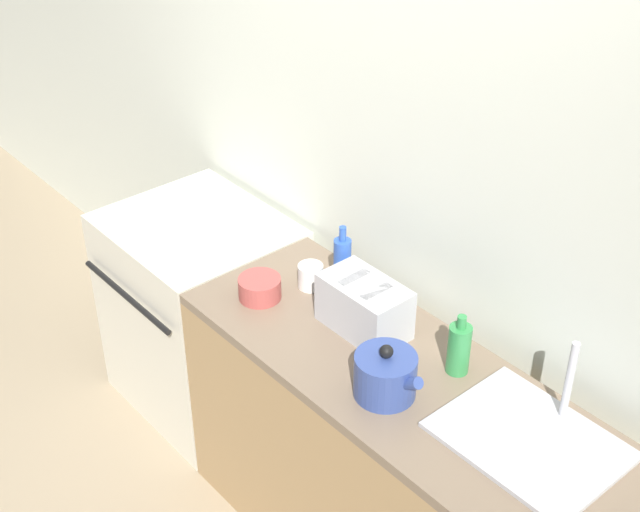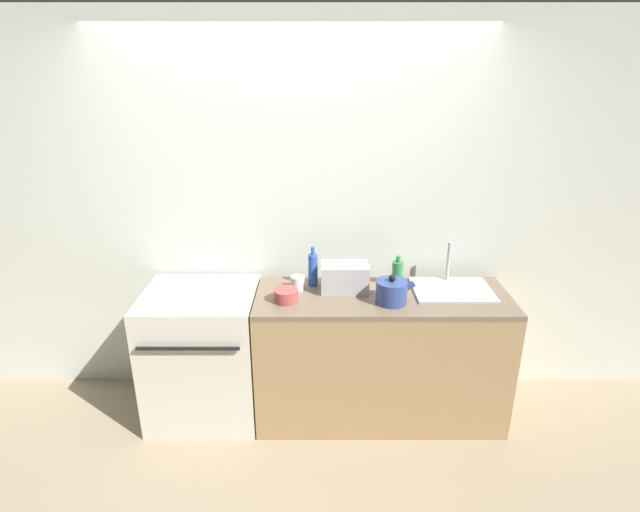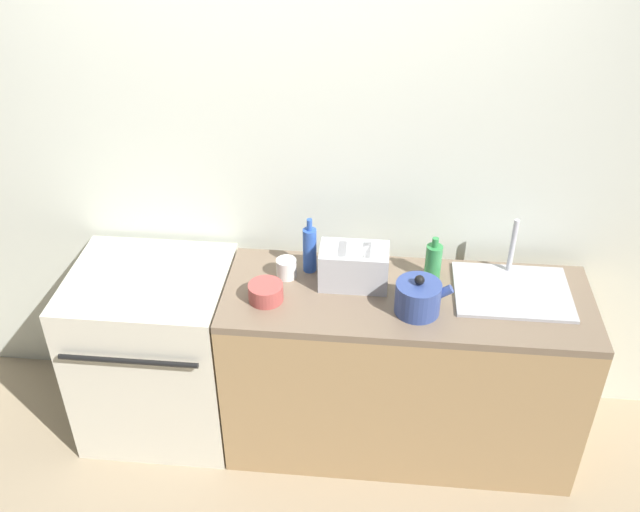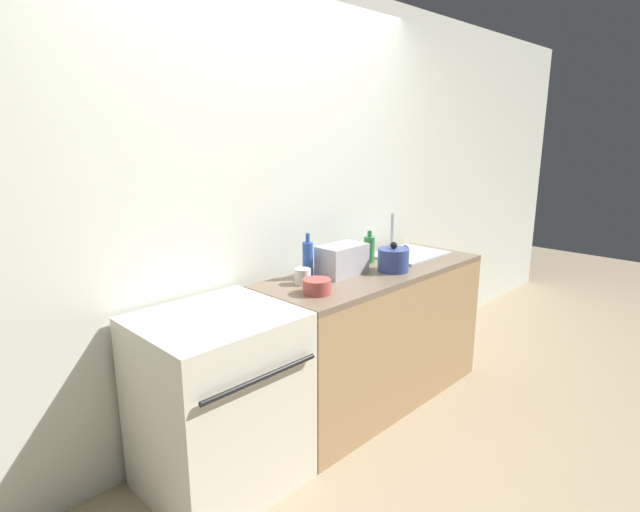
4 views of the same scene
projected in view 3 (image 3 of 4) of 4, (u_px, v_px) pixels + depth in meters
The scene contains 11 objects.
ground_plane at pixel (274, 473), 3.41m from camera, with size 12.00×12.00×0.00m, color tan.
wall_back at pixel (286, 165), 3.24m from camera, with size 8.00×0.05×2.60m.
stove at pixel (158, 350), 3.46m from camera, with size 0.72×0.67×0.89m.
counter_block at pixel (401, 370), 3.36m from camera, with size 1.62×0.59×0.89m.
kettle at pixel (418, 297), 2.98m from camera, with size 0.24×0.19×0.18m.
toaster at pixel (354, 266), 3.13m from camera, with size 0.30×0.18×0.18m.
sink_tray at pixel (512, 289), 3.12m from camera, with size 0.50×0.39×0.28m.
bottle_green at pixel (433, 262), 3.16m from camera, with size 0.07×0.07×0.21m.
bottle_blue at pixel (310, 249), 3.20m from camera, with size 0.06×0.06×0.27m.
cup_white at pixel (286, 268), 3.20m from camera, with size 0.09×0.09×0.09m.
bowl at pixel (266, 292), 3.06m from camera, with size 0.15×0.15×0.08m.
Camera 3 is at (0.43, -2.20, 2.79)m, focal length 40.00 mm.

